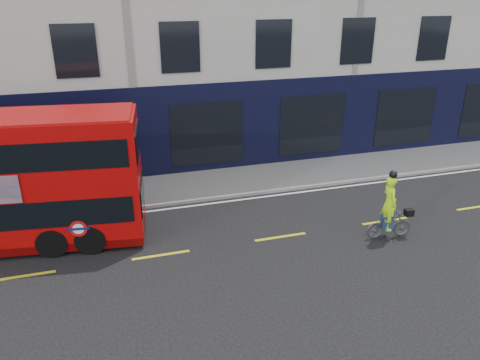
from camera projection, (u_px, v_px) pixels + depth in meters
name	position (u px, v px, depth m)	size (l,w,h in m)	color
ground	(168.00, 282.00, 13.28)	(120.00, 120.00, 0.00)	black
pavement	(144.00, 191.00, 19.01)	(60.00, 3.00, 0.12)	gray
kerb	(148.00, 207.00, 17.68)	(60.00, 0.12, 0.13)	gray
road_edge_line	(149.00, 211.00, 17.44)	(58.00, 0.10, 0.01)	silver
lane_dashes	(161.00, 255.00, 14.61)	(58.00, 0.12, 0.01)	gold
cyclist	(389.00, 215.00, 15.33)	(1.60, 0.71, 2.40)	#4D4F53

